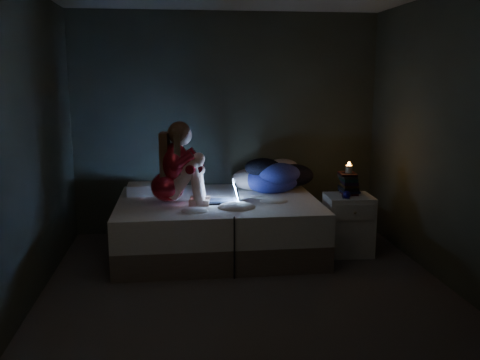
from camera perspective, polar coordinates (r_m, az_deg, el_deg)
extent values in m
cube|color=#483E3B|center=(4.67, 0.89, -12.21)|extent=(3.60, 3.80, 0.02)
cube|color=#2D2F27|center=(6.21, -1.48, 6.14)|extent=(3.60, 0.02, 2.60)
cube|color=#2D2F27|center=(2.47, 6.98, -1.61)|extent=(3.60, 0.02, 2.60)
cube|color=#2D2F27|center=(4.45, -22.85, 3.29)|extent=(0.02, 3.80, 2.60)
cube|color=#2D2F27|center=(4.91, 22.43, 3.97)|extent=(0.02, 3.80, 2.60)
cube|color=white|center=(5.83, -10.25, -0.97)|extent=(0.41, 0.29, 0.12)
cube|color=silver|center=(5.63, 11.80, -4.82)|extent=(0.49, 0.44, 0.63)
cylinder|color=beige|center=(5.56, 11.88, 1.14)|extent=(0.07, 0.07, 0.08)
cube|color=black|center=(5.47, 11.57, -1.81)|extent=(0.09, 0.15, 0.01)
sphere|color=#0D0A5C|center=(5.40, 11.75, -1.61)|extent=(0.08, 0.08, 0.08)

